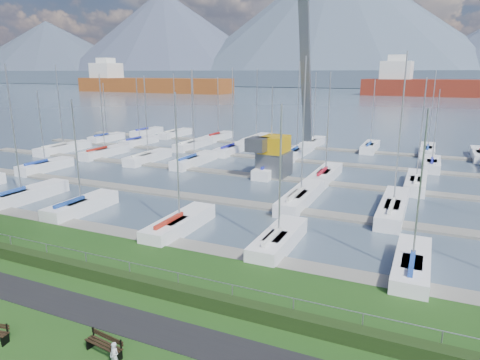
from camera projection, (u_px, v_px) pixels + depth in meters
The scene contains 13 objects.
path at pixel (107, 315), 19.70m from camera, with size 160.00×2.00×0.04m, color black.
water at pixel (412, 92), 252.31m from camera, with size 800.00×540.00×0.20m, color #485869.
hedge at pixel (141, 284), 21.92m from camera, with size 80.00×0.70×0.70m, color black.
fence at pixel (145, 266), 22.06m from camera, with size 0.04×0.04×80.00m, color gray.
foothill at pixel (418, 79), 312.63m from camera, with size 900.00×80.00×12.00m, color #445364.
mountains at pixel (436, 29), 365.69m from camera, with size 1190.00×360.00×115.00m.
docks at pixel (294, 180), 45.40m from camera, with size 90.00×41.60×0.25m.
bench_right at pixel (105, 345), 16.94m from camera, with size 1.84×0.66×0.85m.
person at pixel (114, 353), 16.20m from camera, with size 0.42×0.27×1.14m, color #B0B0B7.
crane at pixel (283, 125), 46.70m from camera, with size 5.34×13.25×22.35m.
cargo_ship_west at pixel (146, 85), 244.48m from camera, with size 95.41×20.51×21.50m.
cargo_ship_mid at pixel (465, 88), 197.43m from camera, with size 101.15×23.49×21.50m.
sailboat_fleet at pixel (281, 122), 48.39m from camera, with size 75.71×49.32×12.99m.
Camera 1 is at (12.82, -16.49, 10.91)m, focal length 32.00 mm.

